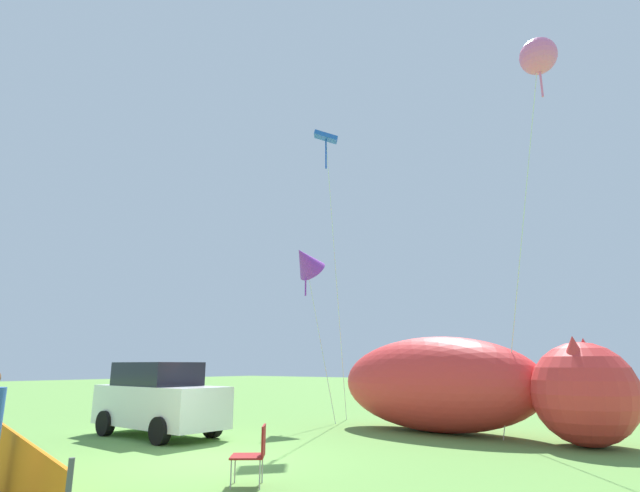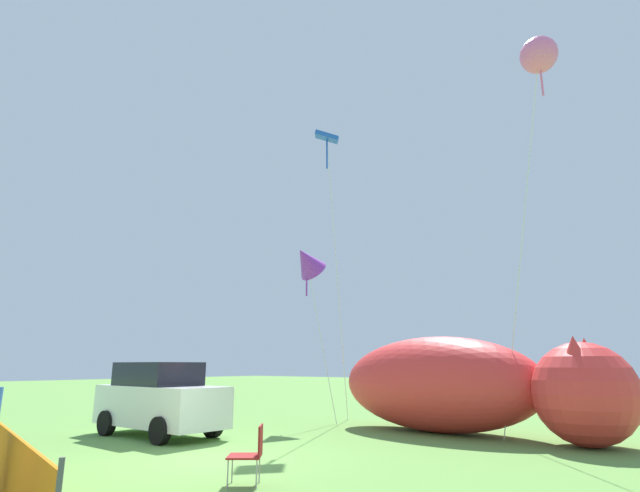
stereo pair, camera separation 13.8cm
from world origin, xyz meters
The scene contains 8 objects.
ground_plane centered at (0.00, 0.00, 0.00)m, with size 120.00×120.00×0.00m, color #609342.
parked_car centered at (-3.89, 1.48, 0.99)m, with size 4.29×1.94×1.99m.
folding_chair centered at (2.34, -0.94, 0.54)m, with size 0.76×0.76×0.94m.
inflatable_cat centered at (2.71, 7.02, 1.27)m, with size 8.61×3.25×2.76m.
safety_fence centered at (0.52, -4.03, 0.52)m, with size 7.34×1.86×1.15m.
kite_pink_octopus centered at (5.75, 6.74, 10.60)m, with size 2.41×1.04×11.15m.
kite_blue_box centered at (-2.10, 6.91, 10.22)m, with size 1.23×2.02×10.79m.
kite_purple_delta centered at (-2.82, 6.59, 5.64)m, with size 1.62×1.52×6.38m.
Camera 2 is at (8.72, -7.13, 1.92)m, focal length 28.00 mm.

